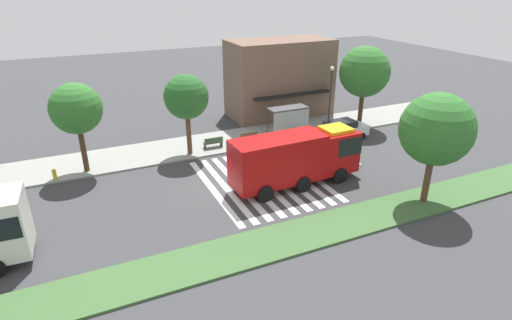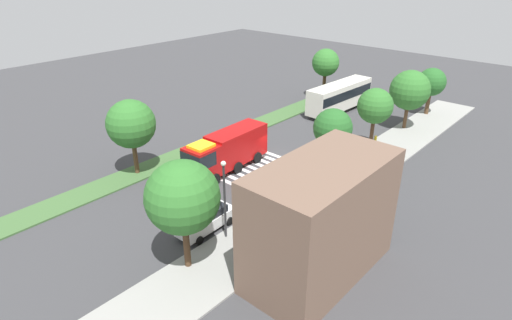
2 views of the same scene
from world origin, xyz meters
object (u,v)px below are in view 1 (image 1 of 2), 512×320
(bench_near_shelter, at_px, (248,137))
(fire_hydrant, at_px, (54,174))
(sidewalk_tree_far_east, at_px, (365,72))
(median_tree_west, at_px, (437,130))
(parked_car_west, at_px, (341,130))
(sidewalk_tree_center, at_px, (76,109))
(street_lamp, at_px, (330,94))
(bus_stop_shelter, at_px, (290,116))
(fire_truck, at_px, (299,156))
(sidewalk_tree_east, at_px, (186,97))
(bench_west_of_shelter, at_px, (213,142))

(bench_near_shelter, bearing_deg, fire_hydrant, -176.58)
(bench_near_shelter, height_order, sidewalk_tree_far_east, sidewalk_tree_far_east)
(median_tree_west, bearing_deg, sidewalk_tree_far_east, 68.17)
(parked_car_west, xyz_separation_m, bench_near_shelter, (-7.77, 2.61, -0.30))
(sidewalk_tree_center, bearing_deg, sidewalk_tree_far_east, 0.00)
(street_lamp, bearing_deg, fire_hydrant, -179.75)
(parked_car_west, relative_size, sidewalk_tree_far_east, 0.65)
(bus_stop_shelter, xyz_separation_m, median_tree_west, (1.97, -14.09, 3.04))
(fire_truck, relative_size, median_tree_west, 1.34)
(parked_car_west, bearing_deg, fire_truck, -144.79)
(parked_car_west, bearing_deg, sidewalk_tree_east, 168.58)
(fire_truck, distance_m, parked_car_west, 9.72)
(bus_stop_shelter, xyz_separation_m, sidewalk_tree_far_east, (7.45, -0.40, 3.34))
(sidewalk_tree_east, bearing_deg, parked_car_west, -9.55)
(street_lamp, distance_m, sidewalk_tree_east, 12.96)
(bench_west_of_shelter, relative_size, sidewalk_tree_east, 0.25)
(bench_near_shelter, relative_size, sidewalk_tree_far_east, 0.22)
(sidewalk_tree_east, bearing_deg, fire_truck, -56.06)
(bus_stop_shelter, relative_size, street_lamp, 0.58)
(bench_west_of_shelter, relative_size, street_lamp, 0.27)
(fire_truck, relative_size, fire_hydrant, 13.39)
(fire_truck, height_order, median_tree_west, median_tree_west)
(street_lamp, distance_m, sidewalk_tree_center, 20.76)
(bench_west_of_shelter, height_order, sidewalk_tree_east, sidewalk_tree_east)
(fire_truck, bearing_deg, bus_stop_shelter, 63.11)
(parked_car_west, height_order, fire_hydrant, parked_car_west)
(street_lamp, relative_size, fire_hydrant, 8.55)
(parked_car_west, distance_m, sidewalk_tree_east, 13.83)
(bench_west_of_shelter, relative_size, sidewalk_tree_center, 0.25)
(bus_stop_shelter, height_order, sidewalk_tree_far_east, sidewalk_tree_far_east)
(sidewalk_tree_center, bearing_deg, sidewalk_tree_east, 0.00)
(parked_car_west, height_order, bus_stop_shelter, bus_stop_shelter)
(fire_truck, distance_m, sidewalk_tree_far_east, 14.27)
(fire_truck, xyz_separation_m, median_tree_west, (5.90, -5.67, 2.85))
(bench_west_of_shelter, height_order, median_tree_west, median_tree_west)
(sidewalk_tree_far_east, bearing_deg, bus_stop_shelter, 176.90)
(bus_stop_shelter, bearing_deg, median_tree_west, -82.05)
(parked_car_west, xyz_separation_m, bus_stop_shelter, (-3.77, 2.61, 0.99))
(bench_near_shelter, distance_m, street_lamp, 8.23)
(parked_car_west, xyz_separation_m, fire_hydrant, (-23.05, 1.70, -0.40))
(bench_west_of_shelter, distance_m, street_lamp, 11.24)
(bus_stop_shelter, bearing_deg, sidewalk_tree_center, -178.65)
(bench_west_of_shelter, xyz_separation_m, street_lamp, (10.77, -0.81, 3.10))
(bench_near_shelter, height_order, sidewalk_tree_center, sidewalk_tree_center)
(bus_stop_shelter, distance_m, fire_hydrant, 19.36)
(sidewalk_tree_east, relative_size, fire_hydrant, 9.12)
(sidewalk_tree_center, height_order, sidewalk_tree_far_east, sidewalk_tree_far_east)
(bench_near_shelter, bearing_deg, fire_truck, -89.51)
(sidewalk_tree_far_east, bearing_deg, median_tree_west, -111.83)
(sidewalk_tree_far_east, bearing_deg, fire_hydrant, -178.93)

